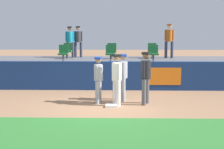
% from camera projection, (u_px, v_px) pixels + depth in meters
% --- Properties ---
extents(ground_plane, '(60.00, 60.00, 0.00)m').
position_uv_depth(ground_plane, '(105.00, 107.00, 11.55)').
color(ground_plane, '#936B4C').
extents(grass_foreground_strip, '(18.00, 2.80, 0.01)m').
position_uv_depth(grass_foreground_strip, '(100.00, 132.00, 8.76)').
color(grass_foreground_strip, '#2D722D').
rests_on(grass_foreground_strip, ground_plane).
extents(first_base, '(0.40, 0.40, 0.08)m').
position_uv_depth(first_base, '(111.00, 106.00, 11.59)').
color(first_base, white).
rests_on(first_base, ground_plane).
extents(player_fielder_home, '(0.45, 0.59, 1.82)m').
position_uv_depth(player_fielder_home, '(117.00, 76.00, 11.69)').
color(player_fielder_home, white).
rests_on(player_fielder_home, ground_plane).
extents(player_runner_visitor, '(0.38, 0.47, 1.70)m').
position_uv_depth(player_runner_visitor, '(98.00, 77.00, 12.02)').
color(player_runner_visitor, '#9EA3AD').
rests_on(player_runner_visitor, ground_plane).
extents(player_coach_visitor, '(0.37, 0.49, 1.76)m').
position_uv_depth(player_coach_visitor, '(123.00, 74.00, 12.48)').
color(player_coach_visitor, '#9EA3AD').
rests_on(player_coach_visitor, ground_plane).
extents(player_umpire, '(0.47, 0.49, 1.89)m').
position_uv_depth(player_umpire, '(146.00, 74.00, 11.84)').
color(player_umpire, '#4C4C51').
rests_on(player_umpire, ground_plane).
extents(field_wall, '(18.00, 0.26, 1.27)m').
position_uv_depth(field_wall, '(109.00, 76.00, 14.65)').
color(field_wall, navy).
rests_on(field_wall, ground_plane).
extents(bleacher_platform, '(18.00, 4.80, 1.09)m').
position_uv_depth(bleacher_platform, '(110.00, 70.00, 17.21)').
color(bleacher_platform, '#59595E').
rests_on(bleacher_platform, ground_plane).
extents(seat_back_center, '(0.48, 0.44, 0.84)m').
position_uv_depth(seat_back_center, '(112.00, 50.00, 17.73)').
color(seat_back_center, '#4C4C51').
rests_on(seat_back_center, bleacher_platform).
extents(seat_back_right, '(0.45, 0.44, 0.84)m').
position_uv_depth(seat_back_right, '(152.00, 50.00, 17.68)').
color(seat_back_right, '#4C4C51').
rests_on(seat_back_right, bleacher_platform).
extents(seat_front_left, '(0.46, 0.44, 0.84)m').
position_uv_depth(seat_front_left, '(63.00, 52.00, 16.00)').
color(seat_front_left, '#4C4C51').
rests_on(seat_front_left, bleacher_platform).
extents(seat_front_right, '(0.47, 0.44, 0.84)m').
position_uv_depth(seat_front_right, '(153.00, 53.00, 15.90)').
color(seat_front_right, '#4C4C51').
rests_on(seat_front_right, bleacher_platform).
extents(seat_front_center, '(0.47, 0.44, 0.84)m').
position_uv_depth(seat_front_center, '(111.00, 52.00, 15.95)').
color(seat_front_center, '#4C4C51').
rests_on(seat_front_center, bleacher_platform).
extents(seat_back_left, '(0.45, 0.44, 0.84)m').
position_uv_depth(seat_back_left, '(68.00, 50.00, 17.79)').
color(seat_back_left, '#4C4C51').
rests_on(seat_back_left, bleacher_platform).
extents(spectator_hooded, '(0.50, 0.44, 1.85)m').
position_uv_depth(spectator_hooded, '(169.00, 38.00, 18.12)').
color(spectator_hooded, '#33384C').
rests_on(spectator_hooded, bleacher_platform).
extents(spectator_capped, '(0.49, 0.35, 1.74)m').
position_uv_depth(spectator_capped, '(78.00, 39.00, 18.53)').
color(spectator_capped, '#33384C').
rests_on(spectator_capped, bleacher_platform).
extents(spectator_casual, '(0.48, 0.38, 1.73)m').
position_uv_depth(spectator_casual, '(70.00, 40.00, 18.33)').
color(spectator_casual, '#33384C').
rests_on(spectator_casual, bleacher_platform).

